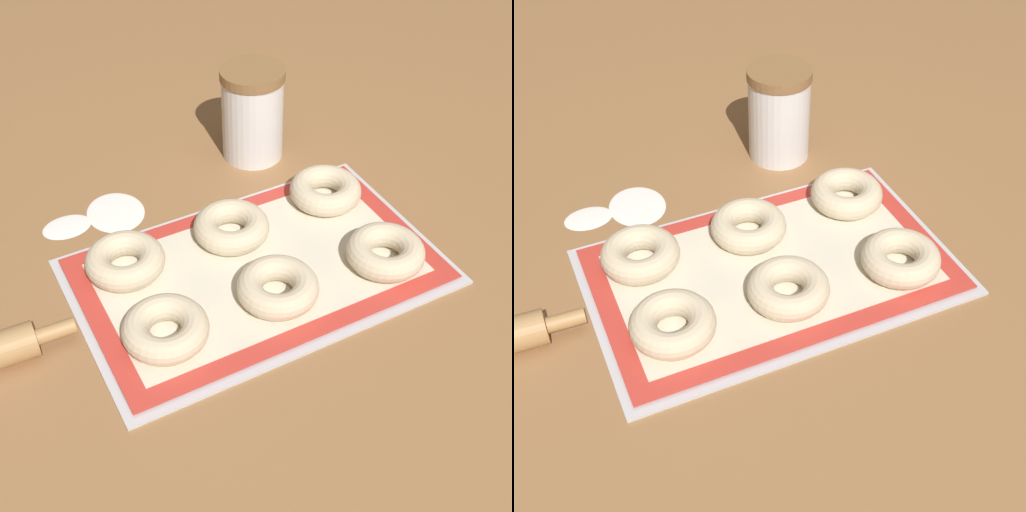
# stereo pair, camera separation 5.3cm
# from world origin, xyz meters

# --- Properties ---
(ground_plane) EXTENTS (2.80, 2.80, 0.00)m
(ground_plane) POSITION_xyz_m (0.00, 0.00, 0.00)
(ground_plane) COLOR olive
(baking_tray) EXTENTS (0.52, 0.33, 0.01)m
(baking_tray) POSITION_xyz_m (-0.01, 0.00, 0.00)
(baking_tray) COLOR silver
(baking_tray) RESTS_ON ground_plane
(baking_mat) EXTENTS (0.49, 0.30, 0.00)m
(baking_mat) POSITION_xyz_m (-0.01, 0.00, 0.01)
(baking_mat) COLOR red
(baking_mat) RESTS_ON baking_tray
(bagel_front_left) EXTENTS (0.11, 0.11, 0.04)m
(bagel_front_left) POSITION_xyz_m (-0.18, -0.06, 0.03)
(bagel_front_left) COLOR beige
(bagel_front_left) RESTS_ON baking_mat
(bagel_front_center) EXTENTS (0.11, 0.11, 0.04)m
(bagel_front_center) POSITION_xyz_m (-0.01, -0.06, 0.03)
(bagel_front_center) COLOR beige
(bagel_front_center) RESTS_ON baking_mat
(bagel_front_right) EXTENTS (0.11, 0.11, 0.04)m
(bagel_front_right) POSITION_xyz_m (0.16, -0.07, 0.03)
(bagel_front_right) COLOR beige
(bagel_front_right) RESTS_ON baking_mat
(bagel_back_left) EXTENTS (0.11, 0.11, 0.04)m
(bagel_back_left) POSITION_xyz_m (-0.18, 0.08, 0.03)
(bagel_back_left) COLOR beige
(bagel_back_left) RESTS_ON baking_mat
(bagel_back_center) EXTENTS (0.11, 0.11, 0.04)m
(bagel_back_center) POSITION_xyz_m (-0.01, 0.08, 0.03)
(bagel_back_center) COLOR beige
(bagel_back_center) RESTS_ON baking_mat
(bagel_back_right) EXTENTS (0.11, 0.11, 0.04)m
(bagel_back_right) POSITION_xyz_m (0.16, 0.09, 0.03)
(bagel_back_right) COLOR beige
(bagel_back_right) RESTS_ON baking_mat
(flour_canister) EXTENTS (0.11, 0.11, 0.16)m
(flour_canister) POSITION_xyz_m (0.12, 0.27, 0.08)
(flour_canister) COLOR white
(flour_canister) RESTS_ON ground_plane
(flour_patch_near) EXTENTS (0.08, 0.06, 0.00)m
(flour_patch_near) POSITION_xyz_m (-0.22, 0.23, 0.00)
(flour_patch_near) COLOR white
(flour_patch_near) RESTS_ON ground_plane
(flour_patch_far) EXTENTS (0.09, 0.10, 0.00)m
(flour_patch_far) POSITION_xyz_m (-0.14, 0.23, 0.00)
(flour_patch_far) COLOR white
(flour_patch_far) RESTS_ON ground_plane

